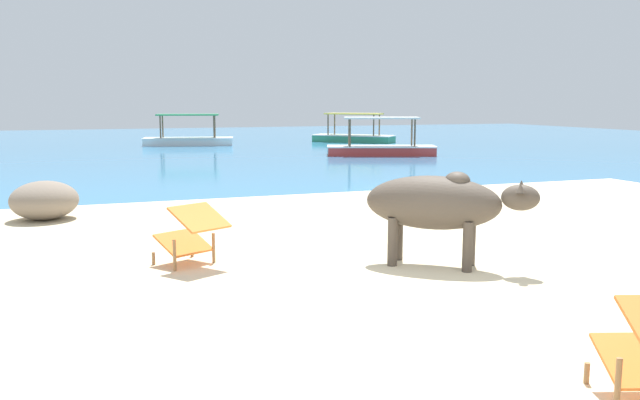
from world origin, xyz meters
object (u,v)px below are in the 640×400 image
cow (437,204)px  boat_white (188,139)px  boat_green (354,136)px  boat_red (381,147)px  deck_chair_near (191,232)px

cow → boat_white: size_ratio=0.44×
boat_white → boat_green: (7.29, -0.37, 0.00)m
cow → boat_red: (5.93, 14.01, -0.45)m
cow → boat_white: boat_white is taller
boat_white → deck_chair_near: bearing=-85.2°
cow → boat_red: boat_red is taller
boat_red → boat_white: (-5.38, 7.31, 0.00)m
deck_chair_near → boat_green: 22.57m
boat_red → deck_chair_near: bearing=77.5°
cow → boat_red: size_ratio=0.44×
boat_white → boat_green: 7.30m
cow → boat_red: 15.22m
cow → boat_white: (0.55, 21.33, -0.45)m
boat_white → boat_red: bearing=-40.2°
cow → deck_chair_near: 2.72m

